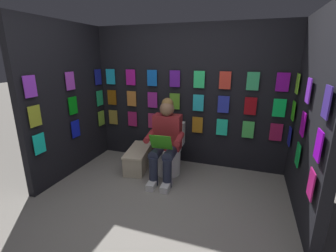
# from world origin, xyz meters

# --- Properties ---
(ground_plane) EXTENTS (30.00, 30.00, 0.00)m
(ground_plane) POSITION_xyz_m (0.00, 0.00, 0.00)
(ground_plane) COLOR gray
(display_wall_back) EXTENTS (3.24, 0.14, 2.24)m
(display_wall_back) POSITION_xyz_m (0.00, -1.76, 1.12)
(display_wall_back) COLOR black
(display_wall_back) RESTS_ON ground
(display_wall_left) EXTENTS (0.14, 1.71, 2.24)m
(display_wall_left) POSITION_xyz_m (-1.62, -0.86, 1.12)
(display_wall_left) COLOR black
(display_wall_left) RESTS_ON ground
(display_wall_right) EXTENTS (0.14, 1.71, 2.24)m
(display_wall_right) POSITION_xyz_m (1.62, -0.86, 1.12)
(display_wall_right) COLOR black
(display_wall_right) RESTS_ON ground
(toilet) EXTENTS (0.42, 0.56, 0.77)m
(toilet) POSITION_xyz_m (0.15, -1.28, 0.33)
(toilet) COLOR white
(toilet) RESTS_ON ground
(person_reading) EXTENTS (0.54, 0.70, 1.19)m
(person_reading) POSITION_xyz_m (0.14, -1.06, 0.60)
(person_reading) COLOR maroon
(person_reading) RESTS_ON ground
(comic_longbox_near) EXTENTS (0.45, 0.82, 0.32)m
(comic_longbox_near) POSITION_xyz_m (0.67, -1.23, 0.16)
(comic_longbox_near) COLOR beige
(comic_longbox_near) RESTS_ON ground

